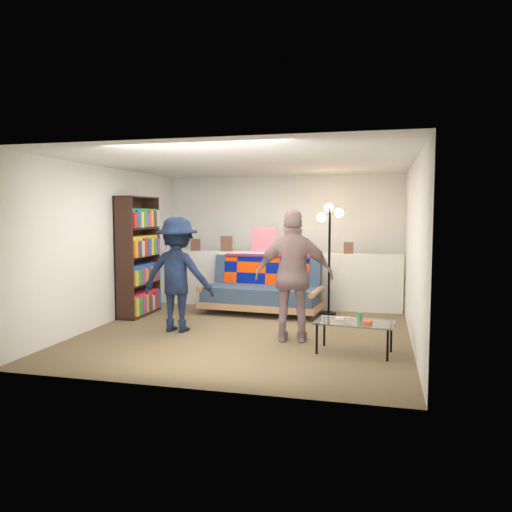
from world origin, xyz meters
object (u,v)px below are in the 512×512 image
(coffee_table, at_px, (355,324))
(person_right, at_px, (294,276))
(floor_lamp, at_px, (330,236))
(futon_sofa, at_px, (263,290))
(bookshelf, at_px, (138,260))
(person_left, at_px, (178,274))

(coffee_table, height_order, person_right, person_right)
(floor_lamp, bearing_deg, futon_sofa, -171.74)
(futon_sofa, xyz_separation_m, coffee_table, (1.64, -2.13, -0.04))
(bookshelf, xyz_separation_m, person_right, (2.81, -1.09, -0.04))
(person_right, bearing_deg, floor_lamp, -106.32)
(bookshelf, relative_size, person_left, 1.20)
(bookshelf, distance_m, person_right, 3.02)
(person_right, bearing_deg, futon_sofa, -72.91)
(futon_sofa, bearing_deg, person_right, -64.85)
(bookshelf, relative_size, person_right, 1.12)
(person_left, relative_size, person_right, 0.94)
(bookshelf, xyz_separation_m, floor_lamp, (3.09, 0.81, 0.40))
(person_right, bearing_deg, person_left, -13.94)
(futon_sofa, height_order, floor_lamp, floor_lamp)
(bookshelf, distance_m, floor_lamp, 3.21)
(floor_lamp, xyz_separation_m, person_right, (-0.28, -1.90, -0.44))
(futon_sofa, relative_size, person_right, 1.18)
(futon_sofa, relative_size, person_left, 1.26)
(floor_lamp, bearing_deg, coffee_table, -76.62)
(floor_lamp, xyz_separation_m, person_left, (-2.00, -1.72, -0.50))
(person_left, distance_m, person_right, 1.73)
(bookshelf, bearing_deg, floor_lamp, 14.62)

